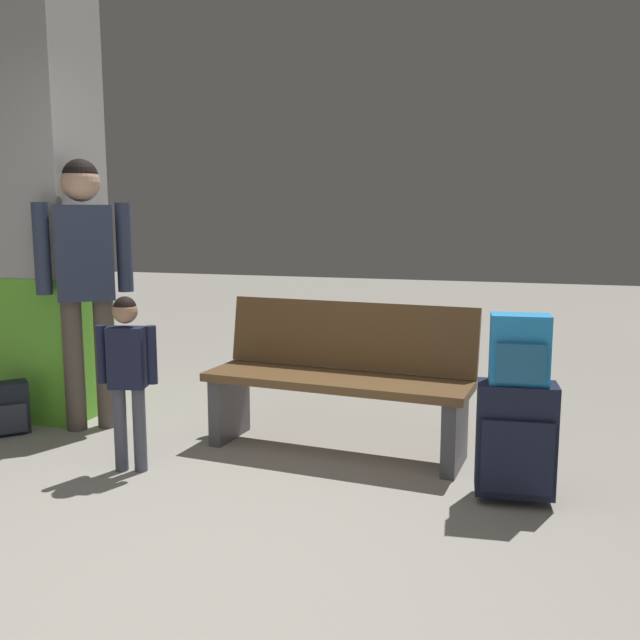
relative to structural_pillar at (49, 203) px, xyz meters
The scene contains 8 objects.
ground_plane 3.35m from the structural_pillar, 48.60° to the left, with size 18.00×18.00×0.10m, color gray.
structural_pillar is the anchor object (origin of this frame).
bench 2.37m from the structural_pillar, ahead, with size 1.63×0.64×0.89m.
suitcase 3.43m from the structural_pillar, 10.90° to the right, with size 0.40×0.27×0.60m.
backpack_bright 3.30m from the structural_pillar, 10.91° to the right, with size 0.30×0.22×0.34m.
child 1.64m from the structural_pillar, 36.42° to the right, with size 0.33×0.19×0.98m.
adult 0.62m from the structural_pillar, 26.55° to the right, with size 0.50×0.41×1.77m.
backpack_dark_floor 1.42m from the structural_pillar, 94.92° to the right, with size 0.31×0.32×0.34m.
Camera 1 is at (1.26, -2.24, 1.41)m, focal length 38.57 mm.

